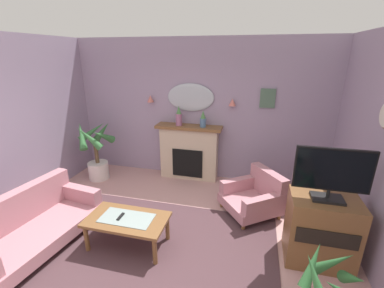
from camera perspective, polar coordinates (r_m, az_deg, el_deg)
floor at (r=3.71m, az=-9.23°, el=-25.35°), size 6.23×6.41×0.10m
wall_back at (r=5.39m, az=1.44°, el=7.37°), size 6.23×0.10×2.86m
patterned_rug at (r=3.81m, az=-8.01°, el=-22.76°), size 3.20×2.40×0.01m
fireplace at (r=5.47m, az=-0.68°, el=-1.89°), size 1.36×0.36×1.16m
mantel_vase_right at (r=5.27m, az=-2.91°, el=6.00°), size 0.13×0.13×0.40m
mantel_vase_left at (r=5.15m, az=2.45°, el=5.41°), size 0.12×0.12×0.34m
wall_mirror at (r=5.30m, az=-0.34°, el=10.22°), size 0.96×0.06×0.56m
wall_sconce_left at (r=5.53m, az=-9.15°, el=9.84°), size 0.14×0.14×0.14m
wall_sconce_right at (r=5.12m, az=8.90°, el=9.09°), size 0.14×0.14×0.14m
framed_picture at (r=5.14m, az=16.34°, el=9.63°), size 0.28×0.03×0.36m
coffee_table at (r=3.78m, az=-14.12°, el=-16.27°), size 1.10×0.60×0.45m
tv_remote at (r=3.77m, az=-15.45°, el=-15.19°), size 0.04×0.16×0.02m
floral_couch at (r=4.35m, az=-31.82°, el=-14.76°), size 1.07×1.80×0.76m
armchair_beside_couch at (r=4.53m, az=13.74°, el=-10.96°), size 1.14×1.13×0.71m
tv_cabinet at (r=3.79m, az=26.46°, el=-16.56°), size 0.80×0.57×0.90m
tv_flatscreen at (r=3.40m, az=28.51°, el=-5.68°), size 0.84×0.24×0.65m
potted_plant_tall_palm at (r=5.76m, az=-20.39°, el=-1.63°), size 0.79×0.81×1.27m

